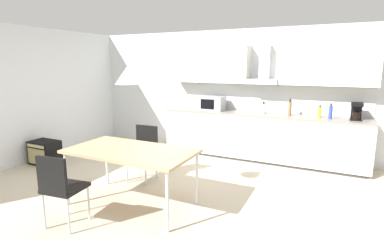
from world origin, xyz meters
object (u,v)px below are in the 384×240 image
(guitar_amp, at_px, (45,152))
(bottle_white, at_px, (263,109))
(bottle_yellow, at_px, (320,112))
(chair_far_left, at_px, (144,147))
(chair_near_left, at_px, (60,184))
(pendant_lamp, at_px, (128,75))
(bottle_brown, at_px, (290,108))
(dining_table, at_px, (131,153))
(microwave, at_px, (212,103))
(coffee_maker, at_px, (356,111))
(bottle_blue, at_px, (330,112))

(guitar_amp, bearing_deg, bottle_white, 29.33)
(bottle_yellow, relative_size, chair_far_left, 0.25)
(bottle_white, xyz_separation_m, chair_near_left, (-1.47, -3.47, -0.48))
(bottle_white, height_order, pendant_lamp, pendant_lamp)
(chair_far_left, xyz_separation_m, guitar_amp, (-2.11, -0.20, -0.31))
(chair_near_left, distance_m, chair_far_left, 1.65)
(bottle_brown, relative_size, chair_far_left, 0.35)
(bottle_yellow, relative_size, dining_table, 0.13)
(bottle_white, xyz_separation_m, dining_table, (-1.11, -2.65, -0.30))
(microwave, relative_size, coffee_maker, 1.60)
(bottle_white, distance_m, chair_far_left, 2.40)
(microwave, height_order, bottle_brown, bottle_brown)
(microwave, bearing_deg, dining_table, -91.12)
(bottle_blue, bearing_deg, coffee_maker, 6.02)
(microwave, xyz_separation_m, bottle_brown, (1.53, 0.00, -0.01))
(microwave, relative_size, bottle_blue, 1.82)
(chair_far_left, distance_m, guitar_amp, 2.14)
(pendant_lamp, bearing_deg, bottle_yellow, 51.96)
(bottle_blue, distance_m, dining_table, 3.50)
(bottle_white, xyz_separation_m, bottle_brown, (0.48, 0.02, 0.03))
(chair_near_left, bearing_deg, chair_far_left, 90.52)
(chair_near_left, distance_m, pendant_lamp, 1.48)
(bottle_yellow, height_order, pendant_lamp, pendant_lamp)
(bottle_white, relative_size, guitar_amp, 0.45)
(bottle_yellow, xyz_separation_m, bottle_brown, (-0.51, -0.01, 0.04))
(chair_far_left, bearing_deg, coffee_maker, 31.54)
(bottle_blue, relative_size, dining_table, 0.16)
(dining_table, distance_m, guitar_amp, 2.61)
(microwave, bearing_deg, bottle_white, -0.90)
(bottle_brown, height_order, chair_far_left, bottle_brown)
(bottle_blue, height_order, bottle_brown, bottle_brown)
(bottle_yellow, distance_m, bottle_brown, 0.51)
(dining_table, bearing_deg, coffee_maker, 45.30)
(bottle_brown, height_order, pendant_lamp, pendant_lamp)
(microwave, relative_size, bottle_yellow, 2.17)
(coffee_maker, xyz_separation_m, bottle_white, (-1.55, -0.04, -0.05))
(bottle_brown, bearing_deg, pendant_lamp, -120.71)
(chair_far_left, bearing_deg, bottle_brown, 43.20)
(coffee_maker, bearing_deg, microwave, -179.42)
(microwave, relative_size, dining_table, 0.29)
(bottle_white, distance_m, bottle_blue, 1.16)
(guitar_amp, bearing_deg, bottle_blue, 23.02)
(bottle_brown, height_order, dining_table, bottle_brown)
(bottle_brown, height_order, chair_near_left, bottle_brown)
(bottle_white, height_order, chair_far_left, bottle_white)
(bottle_yellow, height_order, guitar_amp, bottle_yellow)
(chair_far_left, bearing_deg, bottle_blue, 34.60)
(microwave, distance_m, guitar_amp, 3.36)
(guitar_amp, relative_size, pendant_lamp, 1.62)
(coffee_maker, bearing_deg, guitar_amp, -158.18)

